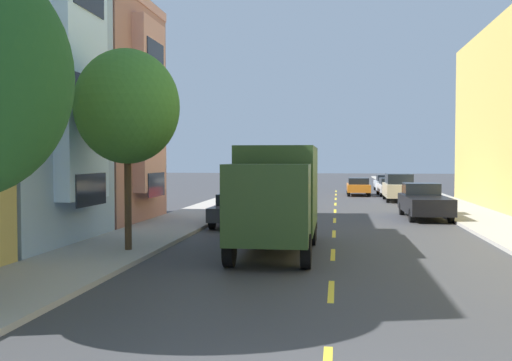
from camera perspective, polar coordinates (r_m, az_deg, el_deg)
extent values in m
plane|color=#38383A|center=(36.18, 7.87, -2.59)|extent=(160.00, 160.00, 0.00)
cube|color=#A39E93|center=(34.94, -3.88, -2.63)|extent=(3.20, 120.00, 0.14)
cube|color=#A39E93|center=(34.89, 19.61, -2.76)|extent=(3.20, 120.00, 0.14)
cube|color=yellow|center=(13.40, 7.46, -10.80)|extent=(0.14, 2.20, 0.01)
cube|color=yellow|center=(18.31, 7.63, -7.28)|extent=(0.14, 2.20, 0.01)
cube|color=yellow|center=(23.25, 7.73, -5.25)|extent=(0.14, 2.20, 0.01)
cube|color=yellow|center=(28.22, 7.80, -3.94)|extent=(0.14, 2.20, 0.01)
cube|color=yellow|center=(33.20, 7.84, -3.01)|extent=(0.14, 2.20, 0.01)
cube|color=yellow|center=(38.18, 7.88, -2.33)|extent=(0.14, 2.20, 0.01)
cube|color=yellow|center=(43.16, 7.90, -1.81)|extent=(0.14, 2.20, 0.01)
cube|color=yellow|center=(48.15, 7.92, -1.39)|extent=(0.14, 2.20, 0.01)
cube|color=yellow|center=(53.14, 7.94, -1.06)|extent=(0.14, 2.20, 0.01)
cube|color=#CAE7FE|center=(20.55, -16.87, 10.10)|extent=(0.55, 3.08, 8.48)
cube|color=#1E232D|center=(20.26, -15.98, -0.87)|extent=(0.04, 2.34, 1.10)
cube|color=#1E232D|center=(20.35, -16.08, 8.34)|extent=(0.04, 2.34, 1.10)
cube|color=#B27560|center=(29.84, -22.98, 5.86)|extent=(13.00, 6.85, 10.01)
cube|color=#E19B83|center=(28.03, -11.62, 17.09)|extent=(0.60, 6.85, 0.44)
cube|color=#E19B83|center=(27.02, -10.49, 7.25)|extent=(0.55, 3.08, 7.81)
cube|color=#1E232D|center=(26.85, -9.83, -0.41)|extent=(0.04, 2.34, 1.10)
cube|color=#1E232D|center=(26.88, -9.88, 6.00)|extent=(0.04, 2.34, 1.10)
cube|color=#1E232D|center=(27.25, -9.92, 12.32)|extent=(0.04, 2.34, 1.10)
cylinder|color=#47331E|center=(18.53, -12.57, -1.86)|extent=(0.22, 0.22, 3.15)
ellipsoid|color=#387028|center=(18.55, -12.65, 7.17)|extent=(3.28, 3.28, 3.59)
cube|color=#2D471E|center=(19.63, 2.41, -0.66)|extent=(2.45, 5.46, 2.75)
cube|color=#2D471E|center=(15.81, 1.16, -2.35)|extent=(2.32, 1.92, 2.20)
cube|color=black|center=(14.89, 0.78, -0.77)|extent=(2.02, 0.10, 0.97)
cube|color=black|center=(22.39, 3.01, -4.42)|extent=(2.40, 0.18, 0.24)
cylinder|color=black|center=(16.07, -2.65, -6.88)|extent=(0.29, 0.96, 0.96)
cylinder|color=black|center=(15.83, 4.98, -7.02)|extent=(0.29, 0.96, 0.96)
cylinder|color=black|center=(21.39, -0.07, -4.60)|extent=(0.29, 0.96, 0.96)
cylinder|color=black|center=(21.21, 5.63, -4.67)|extent=(0.29, 0.96, 0.96)
cylinder|color=black|center=(20.31, -0.48, -4.97)|extent=(0.29, 0.96, 0.96)
cylinder|color=black|center=(20.12, 5.53, -5.04)|extent=(0.29, 0.96, 0.96)
cube|color=#333338|center=(25.94, -1.90, -3.07)|extent=(1.86, 4.52, 0.60)
cube|color=black|center=(26.12, -1.81, -1.82)|extent=(1.61, 2.18, 0.50)
cylinder|color=black|center=(24.65, -4.37, -4.05)|extent=(0.23, 0.66, 0.66)
cylinder|color=black|center=(24.34, -0.73, -4.13)|extent=(0.23, 0.66, 0.66)
cylinder|color=black|center=(27.62, -2.92, -3.37)|extent=(0.23, 0.66, 0.66)
cylinder|color=black|center=(27.34, 0.33, -3.43)|extent=(0.23, 0.66, 0.66)
cube|color=tan|center=(41.71, 13.96, -0.93)|extent=(1.98, 4.81, 0.90)
cube|color=black|center=(41.67, 13.97, 0.17)|extent=(1.73, 2.79, 0.70)
cylinder|color=black|center=(43.44, 14.88, -1.41)|extent=(0.22, 0.66, 0.66)
cylinder|color=black|center=(43.28, 12.61, -1.40)|extent=(0.22, 0.66, 0.66)
cylinder|color=black|center=(40.21, 15.41, -1.70)|extent=(0.22, 0.66, 0.66)
cylinder|color=black|center=(40.03, 12.95, -1.69)|extent=(0.22, 0.66, 0.66)
cube|color=#B2B5BA|center=(54.29, 12.66, -0.35)|extent=(1.84, 4.04, 0.62)
cube|color=black|center=(53.79, 12.72, 0.25)|extent=(1.57, 1.72, 0.55)
cylinder|color=black|center=(55.74, 13.28, -0.61)|extent=(0.24, 0.67, 0.66)
cylinder|color=black|center=(55.58, 11.73, -0.60)|extent=(0.24, 0.67, 0.66)
cylinder|color=black|center=(53.04, 13.63, -0.75)|extent=(0.24, 0.67, 0.66)
cylinder|color=black|center=(52.88, 11.99, -0.75)|extent=(0.24, 0.67, 0.66)
cube|color=#194C28|center=(59.21, 3.69, 0.00)|extent=(2.11, 5.34, 0.80)
cube|color=black|center=(58.02, 3.58, 0.64)|extent=(1.79, 1.63, 0.60)
cylinder|color=black|center=(57.53, 2.63, -0.46)|extent=(0.23, 0.66, 0.66)
cylinder|color=black|center=(57.35, 4.39, -0.48)|extent=(0.23, 0.66, 0.66)
cylinder|color=black|center=(61.10, 3.02, -0.31)|extent=(0.23, 0.66, 0.66)
cylinder|color=black|center=(60.94, 4.68, -0.32)|extent=(0.23, 0.66, 0.66)
cube|color=#AD1E1E|center=(33.19, 0.39, -1.65)|extent=(1.99, 4.81, 0.90)
cube|color=black|center=(33.15, 0.39, -0.27)|extent=(1.74, 2.80, 0.70)
cylinder|color=black|center=(31.74, -1.53, -2.64)|extent=(0.23, 0.66, 0.66)
cylinder|color=black|center=(31.51, 1.58, -2.68)|extent=(0.23, 0.66, 0.66)
cylinder|color=black|center=(34.96, -0.68, -2.19)|extent=(0.23, 0.66, 0.66)
cylinder|color=black|center=(34.75, 2.15, -2.22)|extent=(0.23, 0.66, 0.66)
cube|color=black|center=(29.96, 16.38, -2.26)|extent=(2.11, 5.34, 0.80)
cube|color=black|center=(31.06, 16.04, -0.80)|extent=(1.79, 1.63, 0.60)
cylinder|color=black|center=(31.91, 17.42, -2.72)|extent=(0.23, 0.66, 0.66)
cylinder|color=black|center=(31.63, 14.24, -2.73)|extent=(0.23, 0.66, 0.66)
cylinder|color=black|center=(28.39, 18.75, -3.34)|extent=(0.23, 0.66, 0.66)
cylinder|color=black|center=(28.08, 15.18, -3.36)|extent=(0.23, 0.66, 0.66)
cube|color=silver|center=(47.79, 13.11, -0.71)|extent=(1.92, 4.55, 0.60)
cube|color=black|center=(47.54, 13.15, -0.06)|extent=(1.64, 2.20, 0.50)
cylinder|color=black|center=(49.42, 13.82, -0.97)|extent=(0.24, 0.67, 0.66)
cylinder|color=black|center=(49.24, 11.99, -0.96)|extent=(0.24, 0.67, 0.66)
cylinder|color=black|center=(46.39, 14.30, -1.17)|extent=(0.24, 0.67, 0.66)
cylinder|color=black|center=(46.20, 12.36, -1.17)|extent=(0.24, 0.67, 0.66)
cube|color=orange|center=(47.48, 10.10, -0.70)|extent=(1.80, 4.50, 0.60)
cube|color=black|center=(47.23, 10.11, -0.05)|extent=(1.58, 2.16, 0.50)
cylinder|color=black|center=(49.05, 10.96, -0.96)|extent=(0.22, 0.66, 0.66)
cylinder|color=black|center=(49.00, 9.11, -0.96)|extent=(0.22, 0.66, 0.66)
cylinder|color=black|center=(46.00, 11.15, -1.18)|extent=(0.22, 0.66, 0.66)
cylinder|color=black|center=(45.94, 9.18, -1.17)|extent=(0.22, 0.66, 0.66)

